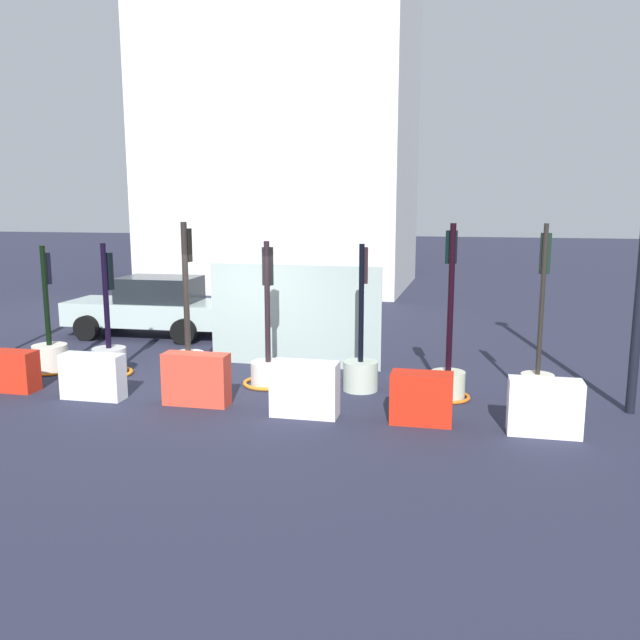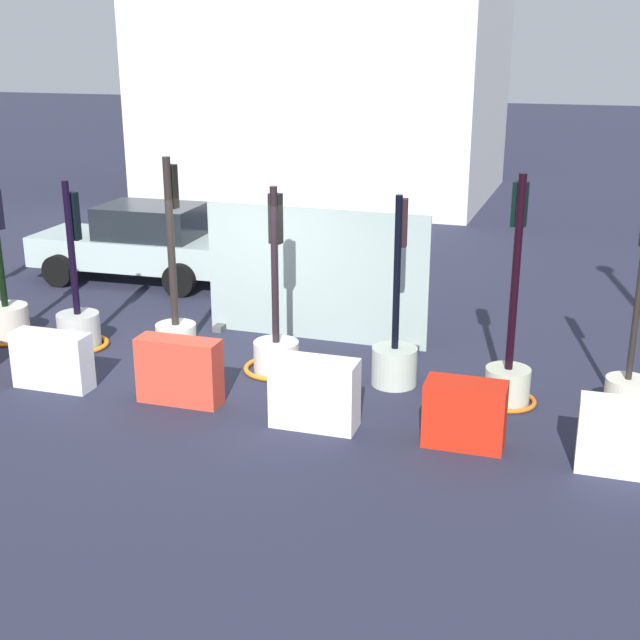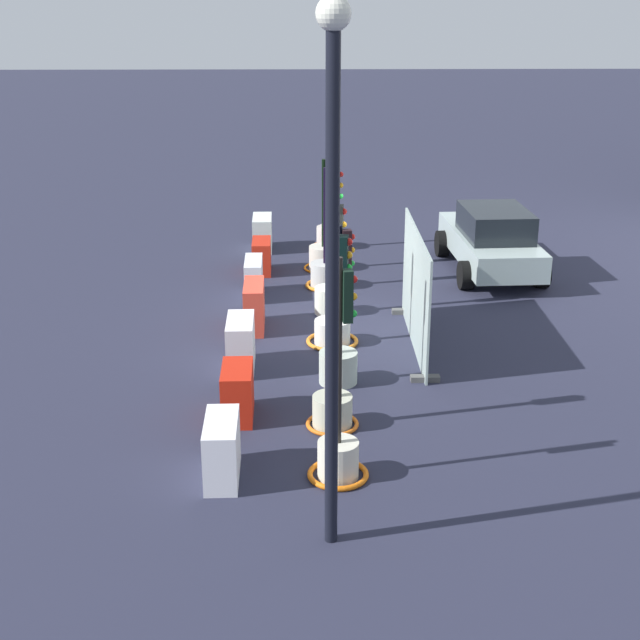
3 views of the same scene
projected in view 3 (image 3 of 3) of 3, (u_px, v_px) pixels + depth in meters
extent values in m
plane|color=#242639|center=(317.00, 328.00, 17.75)|extent=(120.00, 120.00, 0.00)
cylinder|color=beige|center=(329.00, 237.00, 23.14)|extent=(0.67, 0.67, 0.56)
cylinder|color=black|center=(330.00, 176.00, 22.58)|extent=(0.11, 0.11, 2.63)
cube|color=black|center=(334.00, 145.00, 22.29)|extent=(0.18, 0.16, 0.73)
sphere|color=red|center=(338.00, 135.00, 22.19)|extent=(0.10, 0.10, 0.10)
sphere|color=orange|center=(338.00, 145.00, 22.27)|extent=(0.10, 0.10, 0.10)
sphere|color=green|center=(338.00, 155.00, 22.36)|extent=(0.10, 0.10, 0.10)
torus|color=orange|center=(329.00, 246.00, 23.22)|extent=(0.95, 0.95, 0.06)
cylinder|color=beige|center=(324.00, 258.00, 21.39)|extent=(0.71, 0.71, 0.56)
cylinder|color=black|center=(324.00, 203.00, 20.93)|extent=(0.11, 0.11, 2.07)
cube|color=black|center=(329.00, 180.00, 20.77)|extent=(0.18, 0.16, 0.65)
sphere|color=red|center=(332.00, 170.00, 20.71)|extent=(0.10, 0.10, 0.10)
sphere|color=orange|center=(332.00, 179.00, 20.79)|extent=(0.10, 0.10, 0.10)
sphere|color=green|center=(332.00, 189.00, 20.86)|extent=(0.10, 0.10, 0.10)
torus|color=orange|center=(324.00, 268.00, 21.48)|extent=(0.97, 0.97, 0.05)
cylinder|color=#B2B3B0|center=(326.00, 275.00, 20.09)|extent=(0.68, 0.68, 0.56)
cylinder|color=black|center=(326.00, 216.00, 19.62)|extent=(0.11, 0.11, 2.13)
cube|color=black|center=(332.00, 194.00, 19.46)|extent=(0.18, 0.14, 0.75)
sphere|color=red|center=(336.00, 182.00, 19.37)|extent=(0.11, 0.11, 0.11)
sphere|color=orange|center=(335.00, 194.00, 19.46)|extent=(0.11, 0.11, 0.11)
sphere|color=green|center=(335.00, 205.00, 19.55)|extent=(0.11, 0.11, 0.11)
torus|color=orange|center=(326.00, 285.00, 20.18)|extent=(0.92, 0.92, 0.08)
cylinder|color=silver|center=(330.00, 300.00, 18.47)|extent=(0.63, 0.63, 0.56)
cylinder|color=black|center=(330.00, 227.00, 17.93)|extent=(0.12, 0.12, 2.57)
cube|color=black|center=(337.00, 185.00, 17.65)|extent=(0.17, 0.14, 0.65)
sphere|color=red|center=(341.00, 174.00, 17.58)|extent=(0.10, 0.10, 0.10)
sphere|color=orange|center=(341.00, 185.00, 17.65)|extent=(0.10, 0.10, 0.10)
sphere|color=green|center=(341.00, 196.00, 17.73)|extent=(0.10, 0.10, 0.10)
cylinder|color=silver|center=(332.00, 332.00, 16.92)|extent=(0.68, 0.68, 0.46)
cylinder|color=black|center=(333.00, 261.00, 16.44)|extent=(0.11, 0.11, 2.32)
cube|color=black|center=(339.00, 225.00, 16.23)|extent=(0.20, 0.16, 0.73)
sphere|color=red|center=(344.00, 211.00, 16.16)|extent=(0.11, 0.11, 0.11)
sphere|color=orange|center=(344.00, 225.00, 16.24)|extent=(0.11, 0.11, 0.11)
sphere|color=green|center=(344.00, 238.00, 16.32)|extent=(0.11, 0.11, 0.11)
torus|color=orange|center=(332.00, 341.00, 16.99)|extent=(0.99, 0.99, 0.07)
cylinder|color=#ABB7A8|center=(338.00, 367.00, 15.21)|extent=(0.65, 0.65, 0.56)
cylinder|color=black|center=(339.00, 290.00, 14.74)|extent=(0.10, 0.10, 2.20)
cube|color=black|center=(347.00, 250.00, 14.48)|extent=(0.17, 0.17, 0.67)
sphere|color=red|center=(352.00, 237.00, 14.39)|extent=(0.10, 0.10, 0.10)
sphere|color=orange|center=(352.00, 250.00, 14.47)|extent=(0.10, 0.10, 0.10)
sphere|color=green|center=(352.00, 263.00, 14.55)|extent=(0.10, 0.10, 0.10)
cylinder|color=#B6B9A0|center=(332.00, 411.00, 13.70)|extent=(0.61, 0.61, 0.50)
cylinder|color=black|center=(333.00, 315.00, 13.16)|extent=(0.11, 0.11, 2.64)
cube|color=black|center=(342.00, 255.00, 12.87)|extent=(0.20, 0.19, 0.58)
sphere|color=red|center=(349.00, 242.00, 12.82)|extent=(0.11, 0.11, 0.11)
sphere|color=orange|center=(349.00, 255.00, 12.89)|extent=(0.11, 0.11, 0.11)
sphere|color=green|center=(349.00, 268.00, 12.96)|extent=(0.11, 0.11, 0.11)
torus|color=orange|center=(332.00, 424.00, 13.78)|extent=(0.82, 0.82, 0.06)
cylinder|color=beige|center=(338.00, 459.00, 12.26)|extent=(0.57, 0.57, 0.54)
cylinder|color=black|center=(339.00, 353.00, 11.71)|extent=(0.08, 0.08, 2.61)
cube|color=black|center=(347.00, 296.00, 11.42)|extent=(0.18, 0.15, 0.69)
sphere|color=red|center=(354.00, 279.00, 11.33)|extent=(0.10, 0.10, 0.10)
sphere|color=orange|center=(353.00, 297.00, 11.41)|extent=(0.10, 0.10, 0.10)
sphere|color=green|center=(353.00, 314.00, 11.49)|extent=(0.10, 0.10, 0.10)
torus|color=orange|center=(338.00, 474.00, 12.34)|extent=(0.85, 0.85, 0.08)
cube|color=silver|center=(262.00, 233.00, 22.94)|extent=(1.12, 0.50, 0.85)
cube|color=red|center=(262.00, 256.00, 21.12)|extent=(0.99, 0.45, 0.77)
cube|color=silver|center=(254.00, 278.00, 19.43)|extent=(1.15, 0.39, 0.83)
cube|color=red|center=(254.00, 306.00, 17.58)|extent=(1.16, 0.41, 0.92)
cube|color=silver|center=(241.00, 344.00, 15.72)|extent=(1.12, 0.49, 0.91)
cube|color=red|center=(237.00, 393.00, 13.95)|extent=(0.99, 0.50, 0.82)
cube|color=white|center=(222.00, 450.00, 12.19)|extent=(1.09, 0.47, 0.86)
cube|color=#A7BBB7|center=(490.00, 245.00, 21.14)|extent=(4.34, 1.83, 0.61)
cube|color=black|center=(495.00, 223.00, 20.60)|extent=(2.06, 1.51, 0.65)
cylinder|color=black|center=(442.00, 243.00, 22.42)|extent=(0.66, 0.31, 0.64)
cylinder|color=black|center=(510.00, 242.00, 22.53)|extent=(0.66, 0.31, 0.64)
cylinder|color=black|center=(466.00, 275.00, 19.95)|extent=(0.66, 0.31, 0.64)
cylinder|color=black|center=(541.00, 273.00, 20.06)|extent=(0.66, 0.31, 0.64)
cylinder|color=black|center=(332.00, 311.00, 9.91)|extent=(0.16, 0.16, 5.94)
sphere|color=silver|center=(333.00, 13.00, 8.83)|extent=(0.36, 0.36, 0.36)
cube|color=#92A5A0|center=(416.00, 289.00, 16.56)|extent=(3.76, 0.04, 2.19)
cube|color=#4C4C4C|center=(404.00, 311.00, 18.51)|extent=(0.16, 0.50, 0.10)
cube|color=#4C4C4C|center=(425.00, 378.00, 15.34)|extent=(0.16, 0.50, 0.10)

